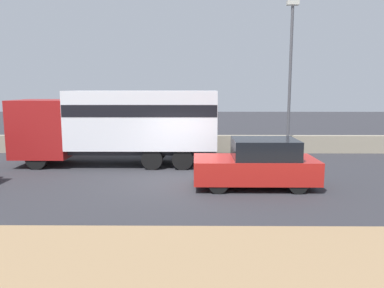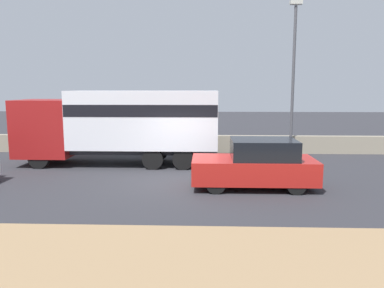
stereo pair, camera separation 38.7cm
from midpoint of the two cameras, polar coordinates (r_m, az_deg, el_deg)
The scene contains 6 objects.
ground_plane at distance 13.21m, azimuth -1.37°, elevation -5.77°, with size 80.00×80.00×0.00m, color #2D2D33.
dirt_shoulder_foreground at distance 6.82m, azimuth -5.05°, elevation -19.82°, with size 60.00×4.94×0.04m.
stone_wall_backdrop at distance 19.04m, azimuth -0.28°, elevation -0.00°, with size 60.00×0.35×0.89m.
street_lamp at distance 18.78m, azimuth 15.79°, elevation 11.07°, with size 0.56×0.28×7.30m.
box_truck at distance 16.20m, azimuth -9.87°, elevation 3.37°, with size 8.45×2.36×3.15m.
car_hatchback at distance 12.51m, azimuth 10.59°, elevation -3.04°, with size 4.00×1.84×1.61m.
Camera 2 is at (0.98, -12.77, 3.25)m, focal length 35.00 mm.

